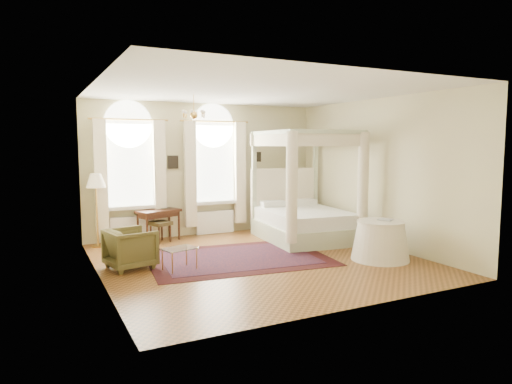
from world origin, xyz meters
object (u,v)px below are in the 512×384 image
at_px(nightstand, 284,218).
at_px(writing_desk, 158,214).
at_px(stool, 160,225).
at_px(armchair, 131,248).
at_px(coffee_table, 179,250).
at_px(floor_lamp, 96,184).
at_px(side_table, 380,241).
at_px(canopy_bed, 305,215).

xyz_separation_m(nightstand, writing_desk, (-3.46, -0.06, 0.34)).
bearing_deg(stool, writing_desk, 91.36).
relative_size(armchair, coffee_table, 1.19).
distance_m(nightstand, writing_desk, 3.48).
xyz_separation_m(writing_desk, floor_lamp, (-1.38, 0.00, 0.76)).
distance_m(stool, armchair, 2.26).
bearing_deg(side_table, canopy_bed, 97.80).
relative_size(stool, floor_lamp, 0.34).
height_order(floor_lamp, side_table, floor_lamp).
height_order(canopy_bed, nightstand, canopy_bed).
bearing_deg(floor_lamp, side_table, -37.23).
bearing_deg(armchair, nightstand, -76.16).
height_order(nightstand, floor_lamp, floor_lamp).
xyz_separation_m(canopy_bed, floor_lamp, (-4.55, 1.42, 0.81)).
xyz_separation_m(stool, armchair, (-1.08, -1.99, -0.04)).
xyz_separation_m(nightstand, side_table, (0.02, -3.76, 0.09)).
bearing_deg(coffee_table, writing_desk, 83.51).
height_order(nightstand, stool, nightstand).
xyz_separation_m(stool, side_table, (3.48, -3.55, -0.02)).
bearing_deg(writing_desk, canopy_bed, -23.99).
xyz_separation_m(canopy_bed, nightstand, (0.29, 1.48, -0.29)).
bearing_deg(floor_lamp, canopy_bed, -17.29).
bearing_deg(canopy_bed, nightstand, 78.97).
distance_m(canopy_bed, floor_lamp, 4.84).
distance_m(nightstand, floor_lamp, 4.97).
bearing_deg(side_table, coffee_table, 164.49).
height_order(canopy_bed, stool, canopy_bed).
distance_m(writing_desk, stool, 0.27).
bearing_deg(side_table, writing_desk, 133.36).
xyz_separation_m(floor_lamp, side_table, (4.86, -3.70, -1.02)).
bearing_deg(canopy_bed, coffee_table, -160.53).
height_order(coffee_table, floor_lamp, floor_lamp).
relative_size(canopy_bed, stool, 4.69).
height_order(writing_desk, floor_lamp, floor_lamp).
relative_size(coffee_table, side_table, 0.60).
bearing_deg(coffee_table, stool, 83.08).
height_order(nightstand, side_table, side_table).
relative_size(writing_desk, coffee_table, 1.61).
distance_m(coffee_table, floor_lamp, 3.04).
height_order(coffee_table, side_table, side_table).
bearing_deg(stool, nightstand, 3.37).
bearing_deg(canopy_bed, armchair, -170.46).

